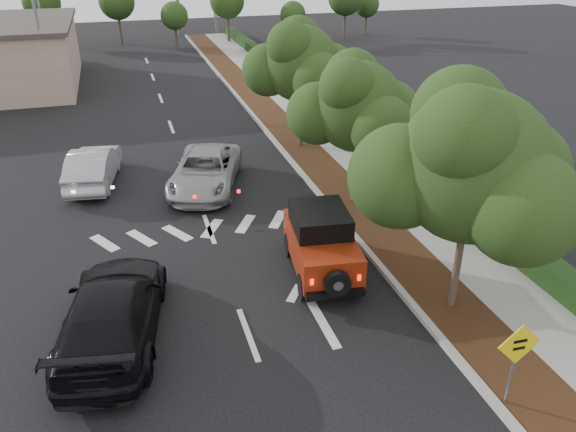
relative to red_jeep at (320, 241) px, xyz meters
name	(u,v)px	position (x,y,z in m)	size (l,w,h in m)	color
ground	(248,334)	(-2.80, -2.39, -1.01)	(120.00, 120.00, 0.00)	black
curb	(286,155)	(1.80, 9.61, -0.94)	(0.20, 70.00, 0.15)	#9E9B93
planting_strip	(307,153)	(2.80, 9.61, -0.95)	(1.80, 70.00, 0.12)	black
sidewalk	(345,149)	(4.70, 9.61, -0.95)	(2.00, 70.00, 0.12)	gray
hedge	(372,139)	(6.10, 9.61, -0.61)	(0.80, 70.00, 0.80)	black
transmission_tower	(198,34)	(3.20, 45.61, -1.01)	(7.00, 4.00, 28.00)	slate
street_tree_near	(450,308)	(2.80, -2.89, -1.01)	(3.80, 3.80, 5.92)	#1B3311
street_tree_mid	(352,203)	(2.80, 4.11, -1.01)	(3.20, 3.20, 5.32)	#1B3311
street_tree_far	(300,147)	(2.80, 10.61, -1.01)	(3.40, 3.40, 5.62)	#1B3311
light_pole_a	(52,98)	(-9.30, 23.61, -1.01)	(2.00, 0.22, 9.00)	slate
light_pole_b	(49,61)	(-10.30, 35.61, -1.01)	(2.00, 0.22, 9.00)	slate
red_jeep	(320,241)	(0.00, 0.00, 0.00)	(2.16, 4.03, 2.00)	black
silver_suv_ahead	(205,171)	(-2.30, 7.18, -0.28)	(2.43, 5.27, 1.46)	#929499
black_suv_oncoming	(112,311)	(-6.04, -1.54, -0.20)	(2.28, 5.60, 1.63)	black
silver_sedan_oncoming	(93,166)	(-6.60, 8.95, -0.26)	(1.59, 4.55, 1.50)	#A8AAB0
parked_suv	(22,84)	(-10.95, 24.30, -0.19)	(1.94, 4.82, 1.64)	#A2A6A9
speed_hump_sign	(517,354)	(2.00, -6.41, 0.45)	(0.99, 0.09, 2.11)	slate
terracotta_planter	(480,218)	(5.60, 0.12, -0.10)	(0.77, 0.77, 1.35)	brown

